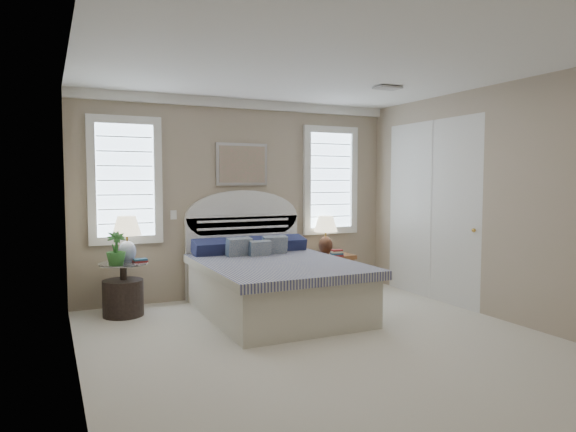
{
  "coord_description": "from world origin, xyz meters",
  "views": [
    {
      "loc": [
        -2.44,
        -4.21,
        1.6
      ],
      "look_at": [
        0.01,
        1.0,
        1.2
      ],
      "focal_mm": 32.0,
      "sensor_mm": 36.0,
      "label": 1
    }
  ],
  "objects_px": {
    "side_table_left": "(124,283)",
    "floor_pot": "(123,298)",
    "lamp_right": "(326,230)",
    "nightstand_right": "(335,264)",
    "bed": "(271,280)",
    "lamp_left": "(127,234)"
  },
  "relations": [
    {
      "from": "side_table_left",
      "to": "floor_pot",
      "type": "bearing_deg",
      "value": -122.09
    },
    {
      "from": "floor_pot",
      "to": "lamp_right",
      "type": "xyz_separation_m",
      "value": [
        2.89,
        0.26,
        0.66
      ]
    },
    {
      "from": "nightstand_right",
      "to": "lamp_right",
      "type": "relative_size",
      "value": 0.95
    },
    {
      "from": "bed",
      "to": "lamp_right",
      "type": "distance_m",
      "value": 1.56
    },
    {
      "from": "nightstand_right",
      "to": "floor_pot",
      "type": "height_order",
      "value": "nightstand_right"
    },
    {
      "from": "bed",
      "to": "nightstand_right",
      "type": "distance_m",
      "value": 1.47
    },
    {
      "from": "nightstand_right",
      "to": "lamp_right",
      "type": "distance_m",
      "value": 0.51
    },
    {
      "from": "lamp_right",
      "to": "nightstand_right",
      "type": "bearing_deg",
      "value": -61.21
    },
    {
      "from": "lamp_left",
      "to": "lamp_right",
      "type": "height_order",
      "value": "lamp_left"
    },
    {
      "from": "floor_pot",
      "to": "lamp_left",
      "type": "xyz_separation_m",
      "value": [
        0.07,
        0.06,
        0.75
      ]
    },
    {
      "from": "bed",
      "to": "nightstand_right",
      "type": "xyz_separation_m",
      "value": [
        1.3,
        0.69,
        0.0
      ]
    },
    {
      "from": "bed",
      "to": "lamp_right",
      "type": "xyz_separation_m",
      "value": [
        1.22,
        0.83,
        0.49
      ]
    },
    {
      "from": "nightstand_right",
      "to": "floor_pot",
      "type": "bearing_deg",
      "value": -177.68
    },
    {
      "from": "floor_pot",
      "to": "side_table_left",
      "type": "bearing_deg",
      "value": 57.91
    },
    {
      "from": "bed",
      "to": "lamp_right",
      "type": "bearing_deg",
      "value": 34.21
    },
    {
      "from": "side_table_left",
      "to": "nightstand_right",
      "type": "bearing_deg",
      "value": 1.94
    },
    {
      "from": "side_table_left",
      "to": "nightstand_right",
      "type": "distance_m",
      "value": 2.95
    },
    {
      "from": "nightstand_right",
      "to": "floor_pot",
      "type": "distance_m",
      "value": 2.97
    },
    {
      "from": "nightstand_right",
      "to": "lamp_left",
      "type": "xyz_separation_m",
      "value": [
        -2.9,
        -0.06,
        0.58
      ]
    },
    {
      "from": "floor_pot",
      "to": "lamp_left",
      "type": "height_order",
      "value": "lamp_left"
    },
    {
      "from": "bed",
      "to": "nightstand_right",
      "type": "bearing_deg",
      "value": 28.03
    },
    {
      "from": "bed",
      "to": "nightstand_right",
      "type": "height_order",
      "value": "bed"
    }
  ]
}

